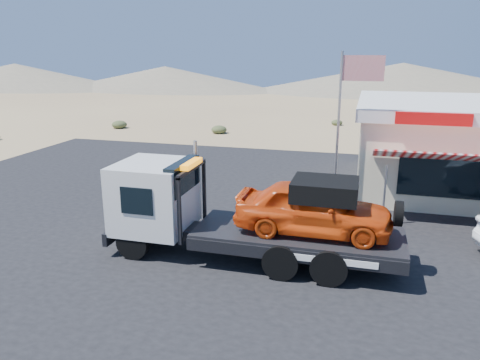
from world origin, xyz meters
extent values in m
plane|color=#8D7150|center=(0.00, 0.00, 0.00)|extent=(120.00, 120.00, 0.00)
cube|color=black|center=(2.00, 3.00, 0.01)|extent=(32.00, 24.00, 0.02)
cylinder|color=black|center=(-0.73, -1.57, 0.52)|extent=(0.99, 0.30, 0.99)
cylinder|color=black|center=(-0.73, 0.42, 0.52)|extent=(0.99, 0.30, 0.99)
cylinder|color=black|center=(3.75, -1.57, 0.52)|extent=(0.99, 0.55, 0.99)
cylinder|color=black|center=(3.75, 0.42, 0.52)|extent=(0.99, 0.55, 0.99)
cylinder|color=black|center=(5.04, -1.57, 0.52)|extent=(0.99, 0.55, 0.99)
cylinder|color=black|center=(5.04, 0.42, 0.52)|extent=(0.99, 0.55, 0.99)
cube|color=black|center=(2.95, -0.57, 0.67)|extent=(8.16, 0.99, 0.30)
cube|color=silver|center=(-0.43, -0.57, 1.71)|extent=(2.19, 2.34, 2.09)
cube|color=black|center=(0.51, -0.57, 2.41)|extent=(0.35, 1.99, 0.90)
cube|color=black|center=(0.81, -0.57, 1.66)|extent=(0.10, 2.19, 1.99)
cube|color=orange|center=(0.81, -0.57, 2.81)|extent=(0.25, 1.19, 0.15)
cube|color=black|center=(4.05, -0.57, 0.94)|extent=(5.97, 2.29, 0.15)
imported|color=#D9410D|center=(4.44, -0.57, 1.76)|extent=(4.38, 1.76, 1.49)
cube|color=black|center=(4.74, -0.57, 2.33)|extent=(1.79, 1.49, 0.55)
cube|color=beige|center=(10.50, 9.00, 1.72)|extent=(10.00, 8.00, 3.40)
cube|color=red|center=(8.00, 4.74, 3.67)|extent=(2.60, 0.12, 0.45)
cylinder|color=#99999E|center=(6.50, 3.30, 1.12)|extent=(0.08, 0.08, 2.20)
cylinder|color=#99999E|center=(4.70, 4.50, 3.02)|extent=(0.10, 0.10, 6.00)
cube|color=#B20C14|center=(5.45, 4.50, 5.42)|extent=(1.50, 0.02, 0.90)
ellipsoid|color=#3B4726|center=(-13.29, 19.90, 0.32)|extent=(1.19, 1.19, 0.64)
ellipsoid|color=#3B4726|center=(-4.93, 19.80, 0.31)|extent=(1.15, 1.15, 0.62)
ellipsoid|color=#3B4726|center=(3.27, 26.05, 0.24)|extent=(0.91, 0.91, 0.49)
cone|color=#726B59|center=(-25.00, 55.00, 1.75)|extent=(36.00, 36.00, 3.50)
cone|color=#726B59|center=(10.00, 58.00, 2.10)|extent=(44.00, 44.00, 4.20)
cone|color=#726B59|center=(-50.00, 52.00, 1.90)|extent=(40.00, 40.00, 3.80)
camera|label=1|loc=(5.77, -13.14, 6.09)|focal=35.00mm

